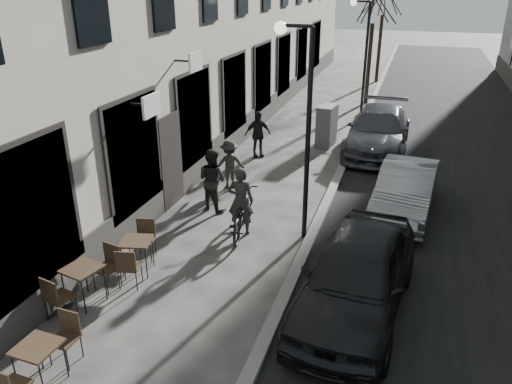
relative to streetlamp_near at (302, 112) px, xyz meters
The scene contains 19 objects.
road 11.23m from the streetlamp_near, 68.09° to the left, with size 7.30×60.00×0.00m, color black.
kerb 10.48m from the streetlamp_near, 87.87° to the left, with size 0.25×60.00×0.12m, color slate.
streetlamp_near is the anchor object (origin of this frame).
streetlamp_far 12.00m from the streetlamp_near, 90.00° to the left, with size 0.90×0.28×5.09m.
tree_near 15.08m from the streetlamp_near, 89.72° to the left, with size 2.40×2.40×5.70m.
tree_far 21.05m from the streetlamp_near, 89.80° to the left, with size 2.40×2.40×5.70m.
bistro_set_a 7.15m from the streetlamp_near, 114.07° to the right, with size 0.65×1.53×0.90m.
bistro_set_b 5.84m from the streetlamp_near, 130.10° to the right, with size 0.79×1.65×0.95m.
bistro_set_c 4.78m from the streetlamp_near, 138.02° to the right, with size 0.77×1.60×0.91m.
sign_board 6.42m from the streetlamp_near, 131.32° to the right, with size 0.57×0.71×1.11m.
utility_cabinet 7.84m from the streetlamp_near, 94.82° to the left, with size 0.57×1.03×1.55m, color #5B5B5D.
bicycle 2.98m from the streetlamp_near, 169.22° to the right, with size 0.71×2.05×1.08m, color black.
cyclist_rider 2.68m from the streetlamp_near, 169.22° to the right, with size 0.64×0.42×1.76m, color #282522.
pedestrian_near 3.56m from the streetlamp_near, 162.14° to the left, with size 0.85×0.66×1.75m, color black.
pedestrian_mid 4.36m from the streetlamp_near, 137.81° to the left, with size 0.97×0.56×1.50m, color #2B2825.
pedestrian_far 6.50m from the streetlamp_near, 116.76° to the left, with size 0.97×0.40×1.65m, color black.
car_near 3.94m from the streetlamp_near, 56.42° to the right, with size 1.84×4.59×1.56m, color black.
car_mid 4.16m from the streetlamp_near, 41.99° to the left, with size 1.42×4.06×1.34m, color gray.
car_far 7.89m from the streetlamp_near, 80.11° to the left, with size 2.15×5.30×1.54m, color #3F414B.
Camera 1 is at (2.17, -4.81, 5.95)m, focal length 35.00 mm.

